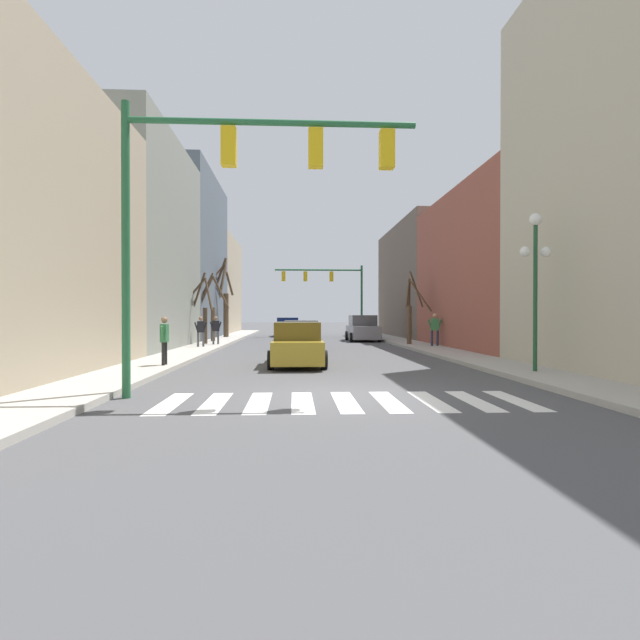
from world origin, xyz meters
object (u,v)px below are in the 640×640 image
at_px(traffic_signal_far, 329,283).
at_px(car_parked_left_mid, 288,327).
at_px(street_tree_right_far, 224,299).
at_px(car_at_intersection, 363,329).
at_px(street_lamp_right_corner, 535,260).
at_px(street_tree_left_far, 411,312).
at_px(traffic_signal_near, 234,180).
at_px(street_tree_left_mid, 212,310).
at_px(pedestrian_near_right_corner, 201,329).
at_px(pedestrian_crossing_street, 435,327).
at_px(street_tree_right_mid, 202,311).
at_px(car_parked_right_mid, 301,336).
at_px(pedestrian_on_right_sidewalk, 164,336).
at_px(car_driving_away_lane, 297,345).
at_px(pedestrian_waiting_at_curb, 216,328).

bearing_deg(traffic_signal_far, car_parked_left_mid, 167.08).
bearing_deg(traffic_signal_far, street_tree_right_far, -156.32).
height_order(traffic_signal_far, car_at_intersection, traffic_signal_far).
xyz_separation_m(street_lamp_right_corner, street_tree_left_far, (-0.35, 14.28, -1.43)).
height_order(traffic_signal_near, street_tree_left_mid, traffic_signal_near).
bearing_deg(pedestrian_near_right_corner, pedestrian_crossing_street, 166.67).
relative_size(traffic_signal_near, pedestrian_near_right_corner, 4.04).
bearing_deg(pedestrian_near_right_corner, traffic_signal_near, 89.80).
relative_size(traffic_signal_far, street_tree_left_mid, 1.70).
bearing_deg(street_tree_right_mid, car_parked_right_mid, -32.74).
bearing_deg(street_tree_left_mid, car_parked_right_mid, -50.09).
xyz_separation_m(car_parked_left_mid, street_tree_left_far, (7.33, -14.63, 1.24)).
distance_m(car_parked_left_mid, pedestrian_near_right_corner, 17.18).
height_order(pedestrian_crossing_street, street_tree_right_far, street_tree_right_far).
xyz_separation_m(pedestrian_crossing_street, street_tree_right_mid, (-13.00, 2.83, 0.87)).
relative_size(car_at_intersection, street_tree_left_mid, 1.08).
height_order(car_parked_right_mid, pedestrian_on_right_sidewalk, pedestrian_on_right_sidewalk).
bearing_deg(car_at_intersection, traffic_signal_far, 14.25).
xyz_separation_m(car_parked_left_mid, pedestrian_near_right_corner, (-4.40, -16.60, 0.33)).
height_order(car_parked_right_mid, street_tree_left_far, street_tree_left_far).
bearing_deg(car_parked_right_mid, car_driving_away_lane, -1.68).
bearing_deg(pedestrian_waiting_at_curb, street_tree_left_far, -24.24).
bearing_deg(street_tree_right_far, car_parked_left_mid, 42.60).
xyz_separation_m(street_lamp_right_corner, car_parked_left_mid, (-7.68, 28.92, -2.68)).
xyz_separation_m(pedestrian_waiting_at_curb, street_tree_right_mid, (-0.88, 0.69, 0.98)).
height_order(traffic_signal_far, pedestrian_waiting_at_curb, traffic_signal_far).
height_order(car_parked_right_mid, pedestrian_waiting_at_curb, pedestrian_waiting_at_curb).
distance_m(traffic_signal_near, pedestrian_waiting_at_curb, 18.45).
bearing_deg(street_tree_right_mid, pedestrian_on_right_sidewalk, -85.27).
distance_m(traffic_signal_far, pedestrian_crossing_street, 16.83).
height_order(traffic_signal_near, pedestrian_on_right_sidewalk, traffic_signal_near).
bearing_deg(pedestrian_waiting_at_curb, street_tree_left_mid, 78.88).
xyz_separation_m(traffic_signal_far, car_parked_left_mid, (-3.52, 0.81, -3.79)).
relative_size(street_lamp_right_corner, car_parked_left_mid, 0.97).
bearing_deg(traffic_signal_far, street_tree_left_mid, -129.99).
xyz_separation_m(car_at_intersection, street_tree_right_far, (-10.29, 3.72, 2.21)).
xyz_separation_m(pedestrian_on_right_sidewalk, street_tree_left_far, (11.10, 11.83, 0.90)).
xyz_separation_m(car_at_intersection, street_tree_right_mid, (-10.22, -5.58, 1.23)).
bearing_deg(car_parked_left_mid, pedestrian_waiting_at_curb, -15.21).
distance_m(traffic_signal_near, pedestrian_crossing_street, 18.39).
height_order(street_lamp_right_corner, street_tree_left_mid, street_lamp_right_corner).
relative_size(pedestrian_on_right_sidewalk, street_tree_right_far, 0.26).
height_order(car_at_intersection, pedestrian_waiting_at_curb, car_at_intersection).
relative_size(car_at_intersection, car_parked_right_mid, 1.03).
bearing_deg(pedestrian_crossing_street, pedestrian_waiting_at_curb, -176.35).
bearing_deg(traffic_signal_near, car_parked_left_mid, 88.64).
bearing_deg(pedestrian_near_right_corner, car_at_intersection, -152.67).
height_order(car_parked_right_mid, street_tree_right_mid, street_tree_right_mid).
relative_size(pedestrian_waiting_at_curb, street_tree_right_far, 0.26).
bearing_deg(street_tree_right_mid, traffic_signal_far, 57.29).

